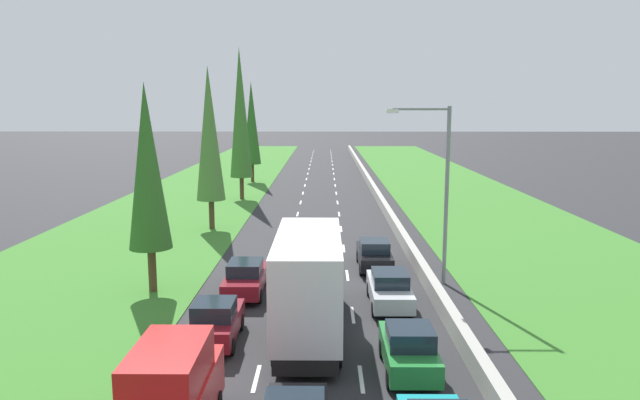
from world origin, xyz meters
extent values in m
plane|color=#28282B|center=(0.00, 60.00, 0.00)|extent=(300.00, 300.00, 0.00)
cube|color=#387528|center=(-12.65, 60.00, 0.02)|extent=(14.00, 140.00, 0.04)
cube|color=#387528|center=(14.35, 60.00, 0.02)|extent=(14.00, 140.00, 0.04)
cube|color=#9E9B93|center=(5.70, 60.00, 0.42)|extent=(0.44, 120.00, 0.85)
cube|color=white|center=(-1.75, 15.00, 0.01)|extent=(0.14, 2.00, 0.01)
cube|color=white|center=(-1.75, 21.00, 0.01)|extent=(0.14, 2.00, 0.01)
cube|color=white|center=(-1.75, 27.00, 0.01)|extent=(0.14, 2.00, 0.01)
cube|color=white|center=(-1.75, 33.00, 0.01)|extent=(0.14, 2.00, 0.01)
cube|color=white|center=(-1.75, 39.00, 0.01)|extent=(0.14, 2.00, 0.01)
cube|color=white|center=(-1.75, 45.00, 0.01)|extent=(0.14, 2.00, 0.01)
cube|color=white|center=(-1.75, 51.00, 0.01)|extent=(0.14, 2.00, 0.01)
cube|color=white|center=(-1.75, 57.00, 0.01)|extent=(0.14, 2.00, 0.01)
cube|color=white|center=(-1.75, 63.00, 0.01)|extent=(0.14, 2.00, 0.01)
cube|color=white|center=(-1.75, 69.00, 0.01)|extent=(0.14, 2.00, 0.01)
cube|color=white|center=(-1.75, 75.00, 0.01)|extent=(0.14, 2.00, 0.01)
cube|color=white|center=(-1.75, 81.00, 0.01)|extent=(0.14, 2.00, 0.01)
cube|color=white|center=(-1.75, 87.00, 0.01)|extent=(0.14, 2.00, 0.01)
cube|color=white|center=(-1.75, 93.00, 0.01)|extent=(0.14, 2.00, 0.01)
cube|color=white|center=(-1.75, 99.00, 0.01)|extent=(0.14, 2.00, 0.01)
cube|color=white|center=(-1.75, 105.00, 0.01)|extent=(0.14, 2.00, 0.01)
cube|color=white|center=(-1.75, 111.00, 0.01)|extent=(0.14, 2.00, 0.01)
cube|color=white|center=(-1.75, 117.00, 0.01)|extent=(0.14, 2.00, 0.01)
cube|color=white|center=(1.75, 15.00, 0.01)|extent=(0.14, 2.00, 0.01)
cube|color=white|center=(1.75, 21.00, 0.01)|extent=(0.14, 2.00, 0.01)
cube|color=white|center=(1.75, 27.00, 0.01)|extent=(0.14, 2.00, 0.01)
cube|color=white|center=(1.75, 33.00, 0.01)|extent=(0.14, 2.00, 0.01)
cube|color=white|center=(1.75, 39.00, 0.01)|extent=(0.14, 2.00, 0.01)
cube|color=white|center=(1.75, 45.00, 0.01)|extent=(0.14, 2.00, 0.01)
cube|color=white|center=(1.75, 51.00, 0.01)|extent=(0.14, 2.00, 0.01)
cube|color=white|center=(1.75, 57.00, 0.01)|extent=(0.14, 2.00, 0.01)
cube|color=white|center=(1.75, 63.00, 0.01)|extent=(0.14, 2.00, 0.01)
cube|color=white|center=(1.75, 69.00, 0.01)|extent=(0.14, 2.00, 0.01)
cube|color=white|center=(1.75, 75.00, 0.01)|extent=(0.14, 2.00, 0.01)
cube|color=white|center=(1.75, 81.00, 0.01)|extent=(0.14, 2.00, 0.01)
cube|color=white|center=(1.75, 87.00, 0.01)|extent=(0.14, 2.00, 0.01)
cube|color=white|center=(1.75, 93.00, 0.01)|extent=(0.14, 2.00, 0.01)
cube|color=white|center=(1.75, 99.00, 0.01)|extent=(0.14, 2.00, 0.01)
cube|color=white|center=(1.75, 105.00, 0.01)|extent=(0.14, 2.00, 0.01)
cube|color=white|center=(1.75, 111.00, 0.01)|extent=(0.14, 2.00, 0.01)
cube|color=white|center=(1.75, 117.00, 0.01)|extent=(0.14, 2.00, 0.01)
cube|color=red|center=(-3.54, 11.06, 2.27)|extent=(1.80, 3.10, 1.10)
cube|color=#237A33|center=(3.39, 15.56, 0.70)|extent=(1.68, 3.90, 0.76)
cube|color=#19232D|center=(3.39, 15.26, 1.40)|extent=(1.52, 1.60, 0.64)
cylinder|color=black|center=(2.63, 16.77, 0.32)|extent=(0.22, 0.64, 0.64)
cylinder|color=black|center=(4.15, 16.77, 0.32)|extent=(0.22, 0.64, 0.64)
cylinder|color=black|center=(2.63, 14.35, 0.32)|extent=(0.22, 0.64, 0.64)
cylinder|color=black|center=(4.15, 14.35, 0.32)|extent=(0.22, 0.64, 0.64)
cube|color=maroon|center=(-3.65, 18.07, 0.70)|extent=(1.68, 3.90, 0.76)
cube|color=#19232D|center=(-3.65, 17.77, 1.40)|extent=(1.52, 1.60, 0.64)
cylinder|color=black|center=(-4.41, 19.28, 0.32)|extent=(0.22, 0.64, 0.64)
cylinder|color=black|center=(-2.89, 19.28, 0.32)|extent=(0.22, 0.64, 0.64)
cylinder|color=black|center=(-4.41, 16.86, 0.32)|extent=(0.22, 0.64, 0.64)
cylinder|color=black|center=(-2.89, 16.86, 0.32)|extent=(0.22, 0.64, 0.64)
cube|color=black|center=(-0.09, 19.20, 0.60)|extent=(2.20, 9.40, 0.56)
cube|color=white|center=(-0.09, 22.80, 2.13)|extent=(2.40, 2.20, 2.50)
cube|color=silver|center=(-0.09, 18.10, 2.53)|extent=(2.44, 7.20, 3.30)
cylinder|color=black|center=(-1.21, 22.50, 0.32)|extent=(0.22, 0.64, 0.64)
cylinder|color=black|center=(1.03, 22.50, 0.32)|extent=(0.22, 0.64, 0.64)
cylinder|color=black|center=(-1.21, 17.02, 0.32)|extent=(0.22, 0.64, 0.64)
cylinder|color=black|center=(1.03, 17.02, 0.32)|extent=(0.22, 0.64, 0.64)
cylinder|color=black|center=(-1.21, 15.94, 0.32)|extent=(0.22, 0.64, 0.64)
cylinder|color=black|center=(1.03, 15.94, 0.32)|extent=(0.22, 0.64, 0.64)
cube|color=silver|center=(3.47, 22.26, 0.68)|extent=(1.76, 4.50, 0.72)
cube|color=#19232D|center=(3.47, 22.11, 1.34)|extent=(1.56, 1.90, 0.60)
cylinder|color=black|center=(2.67, 23.65, 0.32)|extent=(0.22, 0.64, 0.64)
cylinder|color=black|center=(4.27, 23.65, 0.32)|extent=(0.22, 0.64, 0.64)
cylinder|color=black|center=(2.67, 20.86, 0.32)|extent=(0.22, 0.64, 0.64)
cylinder|color=black|center=(4.27, 20.86, 0.32)|extent=(0.22, 0.64, 0.64)
cube|color=maroon|center=(-3.29, 23.93, 0.68)|extent=(1.76, 4.50, 0.72)
cube|color=#19232D|center=(-3.29, 23.78, 1.34)|extent=(1.56, 1.90, 0.60)
cylinder|color=black|center=(-4.09, 25.32, 0.32)|extent=(0.22, 0.64, 0.64)
cylinder|color=black|center=(-2.49, 25.32, 0.32)|extent=(0.22, 0.64, 0.64)
cylinder|color=black|center=(-4.09, 22.53, 0.32)|extent=(0.22, 0.64, 0.64)
cylinder|color=black|center=(-2.49, 22.53, 0.32)|extent=(0.22, 0.64, 0.64)
cube|color=black|center=(3.30, 28.45, 0.68)|extent=(1.76, 4.50, 0.72)
cube|color=#19232D|center=(3.30, 28.30, 1.34)|extent=(1.56, 1.90, 0.60)
cylinder|color=black|center=(2.50, 29.85, 0.32)|extent=(0.22, 0.64, 0.64)
cylinder|color=black|center=(4.10, 29.85, 0.32)|extent=(0.22, 0.64, 0.64)
cylinder|color=black|center=(2.50, 27.06, 0.32)|extent=(0.22, 0.64, 0.64)
cylinder|color=black|center=(4.10, 27.06, 0.32)|extent=(0.22, 0.64, 0.64)
cylinder|color=#4C3823|center=(-7.88, 24.18, 1.10)|extent=(0.39, 0.39, 2.20)
cone|color=#2D6623|center=(-7.88, 24.18, 6.17)|extent=(2.05, 2.05, 7.94)
cylinder|color=#4C3823|center=(-7.83, 38.95, 1.10)|extent=(0.40, 0.40, 2.20)
cone|color=#4C7F38|center=(-7.83, 38.95, 7.05)|extent=(2.10, 2.10, 9.71)
cylinder|color=#4C3823|center=(-7.58, 52.98, 1.10)|extent=(0.41, 0.41, 2.20)
cone|color=#3D752D|center=(-7.58, 52.98, 8.39)|extent=(2.16, 2.16, 12.38)
cylinder|color=#4C3823|center=(-8.14, 66.05, 1.10)|extent=(0.40, 0.40, 2.20)
cone|color=#2D6623|center=(-8.14, 66.05, 7.05)|extent=(2.10, 2.10, 9.71)
cylinder|color=gray|center=(6.64, 25.64, 4.50)|extent=(0.20, 0.20, 9.00)
cylinder|color=gray|center=(5.24, 25.64, 8.85)|extent=(2.80, 0.12, 0.12)
cube|color=silver|center=(3.84, 25.64, 8.75)|extent=(0.60, 0.28, 0.20)
camera|label=1|loc=(0.52, -3.12, 8.96)|focal=32.57mm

